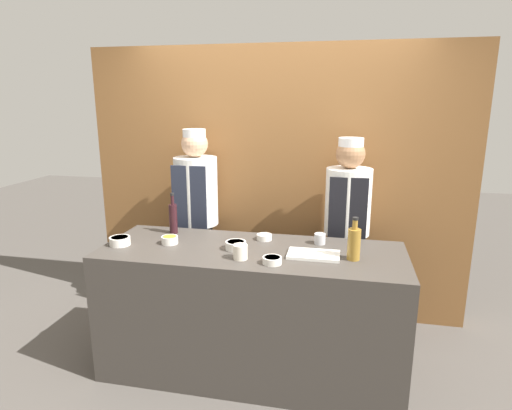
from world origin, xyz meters
The scene contains 15 objects.
ground_plane centered at (0.00, 0.00, 0.00)m, with size 14.00×14.00×0.00m, color #4C4742.
cabinet_wall centered at (0.00, 1.03, 1.20)m, with size 3.38×0.18×2.40m.
counter centered at (0.00, 0.00, 0.47)m, with size 2.11×0.77×0.93m.
sauce_bowl_orange centered at (-0.94, -0.10, 0.97)m, with size 0.15×0.15×0.06m.
sauce_bowl_yellow centered at (-0.60, 0.00, 0.96)m, with size 0.12×0.12×0.05m.
sauce_bowl_red centered at (-0.11, -0.02, 0.97)m, with size 0.14×0.14×0.06m.
sauce_bowl_green centered at (0.19, -0.23, 0.96)m, with size 0.12×0.12×0.04m.
sauce_bowl_white centered at (0.05, 0.22, 0.96)m, with size 0.11×0.11×0.04m.
cutting_board centered at (0.43, -0.04, 0.94)m, with size 0.34×0.20×0.02m.
bottle_vinegar centered at (0.69, -0.05, 1.05)m, with size 0.08×0.08×0.28m.
bottle_wine centered at (-0.67, 0.24, 1.06)m, with size 0.06×0.06×0.32m.
cup_cream centered at (-0.03, -0.19, 0.98)m, with size 0.09×0.09×0.10m.
cup_steel centered at (0.46, 0.22, 0.97)m, with size 0.08×0.08×0.08m.
chef_left centered at (-0.64, 0.70, 0.92)m, with size 0.37×0.37×1.70m.
chef_right centered at (0.64, 0.70, 0.90)m, with size 0.37×0.37×1.65m.
Camera 1 is at (0.61, -2.73, 1.95)m, focal length 30.00 mm.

